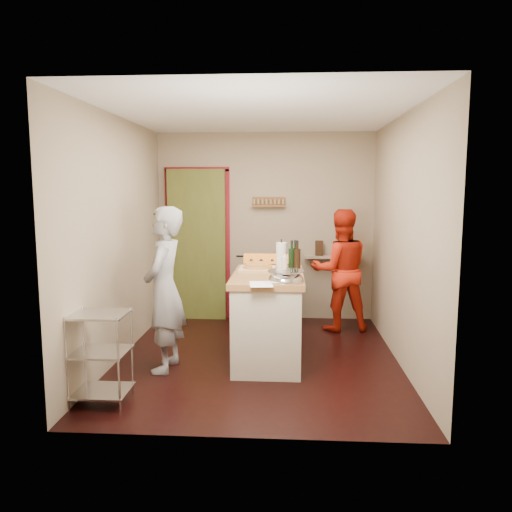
{
  "coord_description": "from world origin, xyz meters",
  "views": [
    {
      "loc": [
        0.31,
        -5.22,
        1.84
      ],
      "look_at": [
        -0.02,
        0.0,
        1.13
      ],
      "focal_mm": 35.0,
      "sensor_mm": 36.0,
      "label": 1
    }
  ],
  "objects_px": {
    "wire_shelving": "(100,353)",
    "island": "(268,315)",
    "person_stripe": "(164,290)",
    "stove": "(268,291)",
    "person_red": "(340,270)"
  },
  "relations": [
    {
      "from": "wire_shelving",
      "to": "island",
      "type": "distance_m",
      "value": 1.81
    },
    {
      "from": "stove",
      "to": "person_red",
      "type": "bearing_deg",
      "value": -13.22
    },
    {
      "from": "stove",
      "to": "person_red",
      "type": "xyz_separation_m",
      "value": [
        0.95,
        -0.22,
        0.34
      ]
    },
    {
      "from": "person_stripe",
      "to": "person_red",
      "type": "bearing_deg",
      "value": 132.34
    },
    {
      "from": "island",
      "to": "person_stripe",
      "type": "xyz_separation_m",
      "value": [
        -1.03,
        -0.32,
        0.33
      ]
    },
    {
      "from": "stove",
      "to": "person_stripe",
      "type": "bearing_deg",
      "value": -118.16
    },
    {
      "from": "wire_shelving",
      "to": "person_red",
      "type": "height_order",
      "value": "person_red"
    },
    {
      "from": "wire_shelving",
      "to": "stove",
      "type": "bearing_deg",
      "value": 63.15
    },
    {
      "from": "island",
      "to": "person_red",
      "type": "bearing_deg",
      "value": 54.85
    },
    {
      "from": "island",
      "to": "wire_shelving",
      "type": "bearing_deg",
      "value": -140.66
    },
    {
      "from": "island",
      "to": "person_red",
      "type": "distance_m",
      "value": 1.56
    },
    {
      "from": "stove",
      "to": "person_red",
      "type": "relative_size",
      "value": 0.64
    },
    {
      "from": "wire_shelving",
      "to": "island",
      "type": "xyz_separation_m",
      "value": [
        1.4,
        1.14,
        0.06
      ]
    },
    {
      "from": "wire_shelving",
      "to": "person_red",
      "type": "distance_m",
      "value": 3.33
    },
    {
      "from": "island",
      "to": "person_stripe",
      "type": "bearing_deg",
      "value": -162.59
    }
  ]
}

